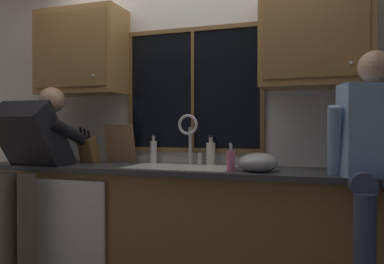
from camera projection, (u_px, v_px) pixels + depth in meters
back_wall at (197, 121)px, 3.30m from camera, size 5.61×0.12×2.55m
window_glass at (193, 90)px, 3.24m from camera, size 1.10×0.02×0.95m
window_frame_top at (193, 29)px, 3.22m from camera, size 1.17×0.02×0.04m
window_frame_bottom at (193, 150)px, 3.24m from camera, size 1.17×0.02×0.04m
window_frame_left at (131, 92)px, 3.41m from camera, size 0.03×0.02×0.95m
window_frame_right at (263, 88)px, 3.05m from camera, size 0.03×0.02×0.95m
window_mullion_center at (193, 90)px, 3.23m from camera, size 0.02×0.02×0.95m
lower_cabinet_run at (182, 230)px, 2.98m from camera, size 3.21×0.58×0.88m
countertop at (181, 170)px, 2.96m from camera, size 3.27×0.62×0.04m
dishwasher_front at (69, 230)px, 2.93m from camera, size 0.60×0.02×0.74m
upper_cabinet_left at (81, 53)px, 3.39m from camera, size 0.76×0.36×0.72m
upper_cabinet_right at (315, 36)px, 2.77m from camera, size 0.76×0.36×0.72m
sink at (181, 180)px, 2.97m from camera, size 0.80×0.46×0.21m
faucet at (190, 133)px, 3.13m from camera, size 0.18×0.09×0.40m
person_standing at (32, 161)px, 3.03m from camera, size 0.53×0.70×1.55m
person_sitting_on_counter at (377, 147)px, 2.29m from camera, size 0.54×0.65×1.26m
knife_block at (89, 150)px, 3.34m from camera, size 0.12×0.18×0.32m
cutting_board at (120, 143)px, 3.38m from camera, size 0.27×0.09×0.33m
mixing_bowl at (258, 163)px, 2.67m from camera, size 0.27×0.27×0.13m
soap_dispenser at (231, 160)px, 2.70m from camera, size 0.06×0.07×0.19m
bottle_green_glass at (211, 153)px, 3.13m from camera, size 0.07×0.07×0.23m
bottle_tall_clear at (154, 151)px, 3.29m from camera, size 0.05×0.05×0.24m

